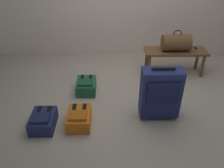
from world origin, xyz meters
name	(u,v)px	position (x,y,z in m)	size (l,w,h in m)	color
ground_plane	(137,100)	(0.00, 0.00, 0.00)	(6.60, 6.60, 0.00)	#B2A893
bench	(175,54)	(0.70, 0.78, 0.35)	(1.00, 0.36, 0.42)	brown
duffel_bag_brown	(176,43)	(0.69, 0.78, 0.55)	(0.44, 0.26, 0.34)	brown
cell_phone	(196,48)	(1.05, 0.84, 0.42)	(0.07, 0.14, 0.01)	silver
suitcase_upright_navy	(160,93)	(0.23, -0.35, 0.36)	(0.48, 0.25, 0.71)	navy
backpack_green	(86,86)	(-0.73, 0.24, 0.09)	(0.28, 0.38, 0.21)	#1E6038
backpack_navy	(43,121)	(-1.19, -0.52, 0.09)	(0.28, 0.38, 0.21)	navy
backpack_orange	(79,118)	(-0.76, -0.48, 0.09)	(0.28, 0.38, 0.21)	orange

